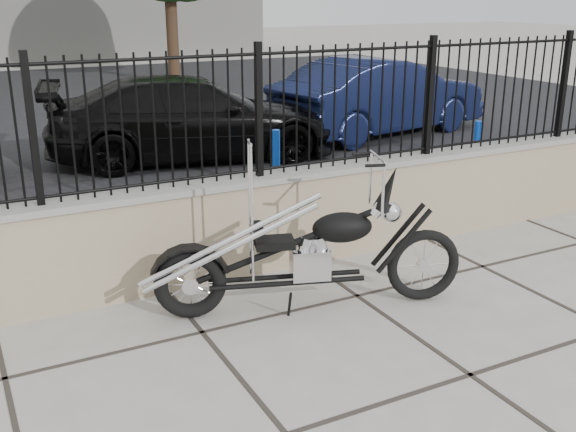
# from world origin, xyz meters

# --- Properties ---
(parking_lot) EXTENTS (30.00, 30.00, 0.00)m
(parking_lot) POSITION_xyz_m (0.00, 12.50, 0.00)
(parking_lot) COLOR black
(parking_lot) RESTS_ON ground
(retaining_wall) EXTENTS (14.00, 0.36, 0.96)m
(retaining_wall) POSITION_xyz_m (0.00, 2.50, 0.48)
(retaining_wall) COLOR gray
(retaining_wall) RESTS_ON ground_plane
(iron_fence) EXTENTS (14.00, 0.08, 1.20)m
(iron_fence) POSITION_xyz_m (0.00, 2.50, 1.56)
(iron_fence) COLOR black
(iron_fence) RESTS_ON retaining_wall
(chopper_motorcycle) EXTENTS (2.57, 1.21, 1.53)m
(chopper_motorcycle) POSITION_xyz_m (0.94, 1.50, 0.77)
(chopper_motorcycle) COLOR black
(chopper_motorcycle) RESTS_ON ground_plane
(car_black) EXTENTS (4.93, 2.74, 1.35)m
(car_black) POSITION_xyz_m (2.00, 7.22, 0.68)
(car_black) COLOR black
(car_black) RESTS_ON parking_lot
(car_blue) EXTENTS (4.64, 2.33, 1.46)m
(car_blue) POSITION_xyz_m (5.86, 7.47, 0.73)
(car_blue) COLOR #0E1534
(car_blue) RESTS_ON parking_lot
(bollard_b) EXTENTS (0.11, 0.11, 0.87)m
(bollard_b) POSITION_xyz_m (2.34, 4.84, 0.44)
(bollard_b) COLOR #0C41B4
(bollard_b) RESTS_ON ground_plane
(bollard_c) EXTENTS (0.11, 0.11, 0.85)m
(bollard_c) POSITION_xyz_m (5.28, 4.15, 0.43)
(bollard_c) COLOR #0B50B1
(bollard_c) RESTS_ON ground_plane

